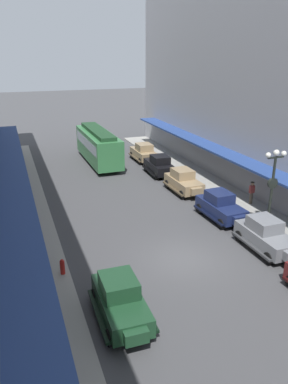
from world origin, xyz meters
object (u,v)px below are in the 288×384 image
object	(u,v)px
parked_car_5	(120,299)
pedestrian_3	(22,206)
fire_hydrant	(62,266)
pedestrian_0	(252,193)
parked_car_2	(159,165)
parked_car_0	(184,181)
parked_car_1	(266,234)
pedestrian_2	(23,304)
streetcar	(98,145)
parked_car_3	(221,206)
lamp_post_with_clock	(272,187)
parked_car_4	(143,152)
pedestrian_1	(39,303)

from	to	relation	value
parked_car_5	pedestrian_3	bearing A→B (deg)	105.59
fire_hydrant	pedestrian_0	world-z (taller)	pedestrian_0
parked_car_2	parked_car_0	bearing A→B (deg)	-88.90
parked_car_1	pedestrian_2	xyz separation A→B (m)	(-13.25, -1.88, 0.07)
parked_car_5	pedestrian_2	size ratio (longest dim) A/B	2.57
parked_car_1	pedestrian_0	distance (m)	6.63
parked_car_0	streetcar	distance (m)	11.53
parked_car_1	parked_car_2	distance (m)	15.08
parked_car_1	parked_car_3	bearing A→B (deg)	92.03
pedestrian_0	lamp_post_with_clock	bearing A→B (deg)	-112.11
fire_hydrant	lamp_post_with_clock	bearing A→B (deg)	2.63
parked_car_4	fire_hydrant	distance (m)	21.89
parked_car_1	parked_car_2	world-z (taller)	same
parked_car_4	pedestrian_2	size ratio (longest dim) A/B	2.55
parked_car_2	pedestrian_0	xyz separation A→B (m)	(3.48, -9.24, 0.07)
parked_car_3	fire_hydrant	xyz separation A→B (m)	(-11.08, -3.41, -0.38)
parked_car_0	streetcar	size ratio (longest dim) A/B	0.45
pedestrian_3	parked_car_0	bearing A→B (deg)	5.16
fire_hydrant	pedestrian_1	size ratio (longest dim) A/B	0.50
parked_car_1	pedestrian_0	world-z (taller)	parked_car_1
parked_car_2	streetcar	bearing A→B (deg)	127.05
parked_car_2	fire_hydrant	bearing A→B (deg)	-128.18
parked_car_1	lamp_post_with_clock	bearing A→B (deg)	49.85
parked_car_2	pedestrian_3	world-z (taller)	parked_car_2
fire_hydrant	parked_car_1	bearing A→B (deg)	-6.06
parked_car_1	pedestrian_1	world-z (taller)	parked_car_1
lamp_post_with_clock	streetcar	bearing A→B (deg)	107.91
parked_car_5	parked_car_2	bearing A→B (deg)	63.08
streetcar	fire_hydrant	distance (m)	20.70
parked_car_2	streetcar	size ratio (longest dim) A/B	0.45
pedestrian_0	pedestrian_2	bearing A→B (deg)	-154.81
parked_car_2	parked_car_5	bearing A→B (deg)	-116.92
parked_car_1	parked_car_4	bearing A→B (deg)	90.19
parked_car_1	pedestrian_3	bearing A→B (deg)	144.67
parked_car_4	streetcar	world-z (taller)	streetcar
parked_car_1	pedestrian_0	xyz separation A→B (m)	(3.15, 5.83, 0.07)
parked_car_3	streetcar	distance (m)	16.79
streetcar	pedestrian_2	bearing A→B (deg)	-110.82
pedestrian_3	pedestrian_0	bearing A→B (deg)	-11.37
fire_hydrant	parked_car_4	bearing A→B (deg)	59.28
parked_car_0	parked_car_2	world-z (taller)	same
pedestrian_2	pedestrian_3	size ratio (longest dim) A/B	1.00
pedestrian_1	lamp_post_with_clock	bearing A→B (deg)	15.01
parked_car_1	pedestrian_2	size ratio (longest dim) A/B	2.55
parked_car_4	parked_car_2	bearing A→B (deg)	-93.11
streetcar	pedestrian_1	bearing A→B (deg)	-109.39
pedestrian_2	pedestrian_3	world-z (taller)	same
pedestrian_1	pedestrian_2	world-z (taller)	pedestrian_2
lamp_post_with_clock	fire_hydrant	world-z (taller)	lamp_post_with_clock
pedestrian_0	parked_car_1	bearing A→B (deg)	-118.36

